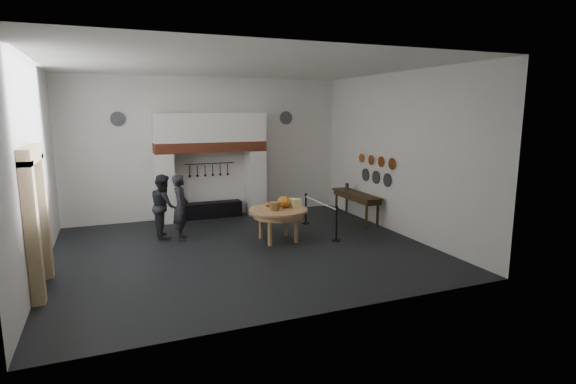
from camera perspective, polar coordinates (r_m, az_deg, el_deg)
name	(u,v)px	position (r m, az deg, el deg)	size (l,w,h in m)	color
floor	(245,249)	(11.46, -5.50, -7.25)	(9.00, 8.00, 0.02)	black
ceiling	(242,65)	(10.98, -5.92, 15.75)	(9.00, 8.00, 0.02)	silver
wall_back	(208,148)	(14.86, -10.07, 5.53)	(9.00, 0.02, 4.50)	silver
wall_front	(313,186)	(7.28, 3.19, 0.79)	(9.00, 0.02, 4.50)	silver
wall_left	(33,170)	(10.66, -29.62, 2.50)	(0.02, 8.00, 4.50)	silver
wall_right	(398,154)	(12.98, 13.78, 4.72)	(0.02, 8.00, 4.50)	silver
chimney_pier_left	(165,188)	(14.43, -15.37, 0.48)	(0.55, 0.70, 2.15)	silver
chimney_pier_right	(256,183)	(15.04, -4.15, 1.21)	(0.55, 0.70, 2.15)	silver
hearth_brick_band	(211,147)	(14.51, -9.79, 5.67)	(3.50, 0.72, 0.32)	#9E442B
chimney_hood	(210,127)	(14.48, -9.86, 8.08)	(3.50, 0.70, 0.90)	silver
iron_range	(212,210)	(14.89, -9.60, -2.24)	(1.90, 0.45, 0.50)	black
utensil_rail	(209,163)	(14.83, -9.94, 3.59)	(0.02, 0.02, 1.60)	black
door_recess	(33,228)	(9.85, -29.67, -3.98)	(0.04, 1.10, 2.50)	black
door_jamb_near	(33,234)	(9.15, -29.69, -4.67)	(0.22, 0.30, 2.60)	tan
door_jamb_far	(43,217)	(10.50, -28.72, -2.80)	(0.22, 0.30, 2.60)	tan
door_lintel	(31,154)	(9.62, -29.88, 4.17)	(0.22, 1.70, 0.30)	tan
wall_plaque	(44,194)	(11.53, -28.59, -0.19)	(0.05, 0.34, 0.44)	gold
work_table	(278,210)	(11.94, -1.25, -2.31)	(1.57, 1.57, 0.07)	tan
pumpkin	(284,202)	(12.06, -0.53, -1.26)	(0.36, 0.36, 0.31)	orange
cheese_block_big	(296,203)	(12.04, 1.06, -1.45)	(0.22, 0.22, 0.24)	#F9EA95
cheese_block_small	(291,202)	(12.31, 0.43, -1.28)	(0.18, 0.18, 0.20)	#FBF996
wicker_basket	(275,206)	(11.72, -1.68, -1.83)	(0.32, 0.32, 0.22)	olive
bread_loaf	(270,204)	(12.20, -2.27, -1.56)	(0.31, 0.18, 0.13)	#985A36
visitor_near	(181,207)	(12.40, -13.45, -1.88)	(0.65, 0.43, 1.78)	black
visitor_far	(164,206)	(12.75, -15.49, -1.72)	(0.85, 0.66, 1.75)	black
side_table	(356,194)	(14.22, 8.66, -0.25)	(0.55, 2.20, 0.06)	#362713
pewter_jug	(347,187)	(14.71, 7.49, 0.69)	(0.12, 0.12, 0.22)	#48484D
copper_pan_a	(392,164)	(13.15, 13.08, 3.50)	(0.34, 0.34, 0.03)	#C6662D
copper_pan_b	(381,162)	(13.61, 11.75, 3.78)	(0.32, 0.32, 0.03)	#C6662D
copper_pan_c	(371,160)	(14.06, 10.52, 4.03)	(0.30, 0.30, 0.03)	#C6662D
copper_pan_d	(362,158)	(14.53, 9.35, 4.26)	(0.28, 0.28, 0.03)	#C6662D
pewter_plate_left	(387,180)	(13.38, 12.50, 1.48)	(0.40, 0.40, 0.03)	#4C4C51
pewter_plate_mid	(376,177)	(13.88, 11.11, 1.84)	(0.40, 0.40, 0.03)	#4C4C51
pewter_plate_right	(365,175)	(14.38, 9.81, 2.17)	(0.40, 0.40, 0.03)	#4C4C51
pewter_plate_back_left	(118,119)	(14.46, -20.80, 8.67)	(0.44, 0.44, 0.03)	#4C4C51
pewter_plate_back_right	(286,118)	(15.56, -0.25, 9.40)	(0.44, 0.44, 0.03)	#4C4C51
barrier_post_near	(337,224)	(12.08, 6.18, -4.12)	(0.05, 0.05, 0.90)	black
barrier_post_far	(306,209)	(13.83, 2.28, -2.22)	(0.05, 0.05, 0.90)	black
barrier_rope	(320,203)	(12.86, 4.12, -1.37)	(0.04, 0.04, 2.00)	silver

